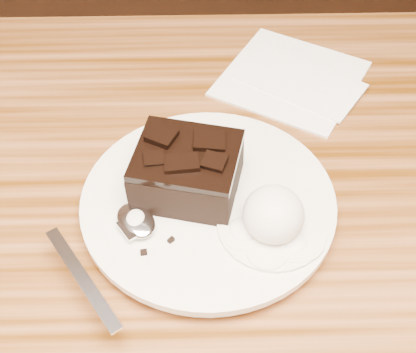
{
  "coord_description": "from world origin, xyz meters",
  "views": [
    {
      "loc": [
        0.11,
        -0.3,
        1.2
      ],
      "look_at": [
        0.12,
        0.07,
        0.79
      ],
      "focal_mm": 51.5,
      "sensor_mm": 36.0,
      "label": 1
    }
  ],
  "objects_px": {
    "plate": "(208,205)",
    "brownie": "(187,173)",
    "ice_cream_scoop": "(274,214)",
    "spoon": "(136,222)",
    "napkin": "(291,78)"
  },
  "relations": [
    {
      "from": "plate",
      "to": "brownie",
      "type": "height_order",
      "value": "brownie"
    },
    {
      "from": "plate",
      "to": "brownie",
      "type": "relative_size",
      "value": 2.6
    },
    {
      "from": "spoon",
      "to": "ice_cream_scoop",
      "type": "bearing_deg",
      "value": -36.36
    },
    {
      "from": "brownie",
      "to": "ice_cream_scoop",
      "type": "height_order",
      "value": "brownie"
    },
    {
      "from": "napkin",
      "to": "ice_cream_scoop",
      "type": "bearing_deg",
      "value": -101.17
    },
    {
      "from": "plate",
      "to": "brownie",
      "type": "xyz_separation_m",
      "value": [
        -0.02,
        0.01,
        0.03
      ]
    },
    {
      "from": "ice_cream_scoop",
      "to": "napkin",
      "type": "height_order",
      "value": "ice_cream_scoop"
    },
    {
      "from": "plate",
      "to": "napkin",
      "type": "xyz_separation_m",
      "value": [
        0.1,
        0.2,
        -0.01
      ]
    },
    {
      "from": "ice_cream_scoop",
      "to": "napkin",
      "type": "distance_m",
      "value": 0.24
    },
    {
      "from": "brownie",
      "to": "ice_cream_scoop",
      "type": "xyz_separation_m",
      "value": [
        0.08,
        -0.05,
        -0.0
      ]
    },
    {
      "from": "plate",
      "to": "spoon",
      "type": "bearing_deg",
      "value": -155.44
    },
    {
      "from": "brownie",
      "to": "ice_cream_scoop",
      "type": "relative_size",
      "value": 1.59
    },
    {
      "from": "plate",
      "to": "spoon",
      "type": "xyz_separation_m",
      "value": [
        -0.07,
        -0.03,
        0.02
      ]
    },
    {
      "from": "plate",
      "to": "napkin",
      "type": "height_order",
      "value": "plate"
    },
    {
      "from": "ice_cream_scoop",
      "to": "spoon",
      "type": "xyz_separation_m",
      "value": [
        -0.12,
        0.01,
        -0.01
      ]
    }
  ]
}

